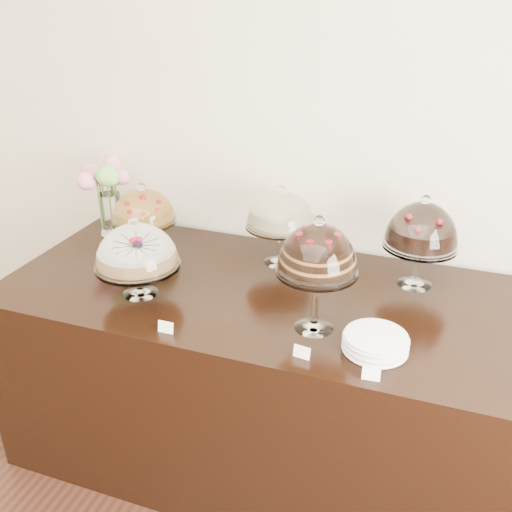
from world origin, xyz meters
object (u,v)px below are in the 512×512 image
(cake_stand_fruit_tart, at_px, (143,209))
(flower_vase, at_px, (106,187))
(cake_stand_dark_choco, at_px, (422,229))
(cake_stand_cheesecake, at_px, (281,213))
(plate_stack, at_px, (375,343))
(display_counter, at_px, (260,375))
(cake_stand_choco_layer, at_px, (318,253))
(cake_stand_sugar_sponge, at_px, (136,250))

(cake_stand_fruit_tart, xyz_separation_m, flower_vase, (-0.25, 0.08, 0.05))
(cake_stand_dark_choco, bearing_deg, cake_stand_fruit_tart, -177.50)
(cake_stand_cheesecake, bearing_deg, plate_stack, -46.28)
(flower_vase, bearing_deg, cake_stand_fruit_tart, -17.85)
(cake_stand_cheesecake, relative_size, flower_vase, 0.94)
(cake_stand_dark_choco, bearing_deg, cake_stand_cheesecake, 179.40)
(display_counter, relative_size, cake_stand_dark_choco, 5.40)
(cake_stand_choco_layer, bearing_deg, display_counter, 144.18)
(cake_stand_cheesecake, height_order, flower_vase, flower_vase)
(cake_stand_fruit_tart, bearing_deg, cake_stand_cheesecake, 5.34)
(cake_stand_dark_choco, xyz_separation_m, flower_vase, (-1.53, 0.03, -0.00))
(cake_stand_dark_choco, bearing_deg, cake_stand_choco_layer, -124.12)
(cake_stand_sugar_sponge, relative_size, plate_stack, 1.55)
(cake_stand_fruit_tart, xyz_separation_m, plate_stack, (1.20, -0.49, -0.17))
(cake_stand_fruit_tart, height_order, plate_stack, cake_stand_fruit_tart)
(plate_stack, bearing_deg, cake_stand_cheesecake, 133.72)
(plate_stack, bearing_deg, flower_vase, 158.43)
(cake_stand_dark_choco, bearing_deg, display_counter, -156.30)
(cake_stand_cheesecake, bearing_deg, flower_vase, 178.80)
(cake_stand_dark_choco, bearing_deg, flower_vase, 179.04)
(flower_vase, bearing_deg, display_counter, -17.78)
(flower_vase, bearing_deg, cake_stand_cheesecake, -1.20)
(cake_stand_sugar_sponge, relative_size, cake_stand_cheesecake, 0.93)
(plate_stack, bearing_deg, cake_stand_choco_layer, 163.92)
(cake_stand_dark_choco, height_order, cake_stand_fruit_tart, cake_stand_dark_choco)
(cake_stand_dark_choco, height_order, plate_stack, cake_stand_dark_choco)
(flower_vase, xyz_separation_m, plate_stack, (1.45, -0.57, -0.22))
(display_counter, relative_size, cake_stand_sugar_sponge, 6.28)
(cake_stand_sugar_sponge, bearing_deg, flower_vase, 132.83)
(cake_stand_dark_choco, distance_m, flower_vase, 1.53)
(cake_stand_choco_layer, distance_m, flower_vase, 1.31)
(cake_stand_cheesecake, bearing_deg, cake_stand_dark_choco, -0.60)
(cake_stand_choco_layer, bearing_deg, plate_stack, -16.08)
(cake_stand_sugar_sponge, distance_m, cake_stand_dark_choco, 1.17)
(display_counter, distance_m, cake_stand_fruit_tart, 0.95)
(flower_vase, bearing_deg, cake_stand_sugar_sponge, -47.17)
(cake_stand_sugar_sponge, xyz_separation_m, cake_stand_fruit_tart, (-0.21, 0.41, -0.00))
(cake_stand_choco_layer, bearing_deg, cake_stand_fruit_tart, 156.17)
(display_counter, bearing_deg, cake_stand_cheesecake, 89.86)
(display_counter, distance_m, cake_stand_sugar_sponge, 0.82)
(display_counter, relative_size, cake_stand_choco_layer, 4.82)
(cake_stand_choco_layer, distance_m, cake_stand_fruit_tart, 1.05)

